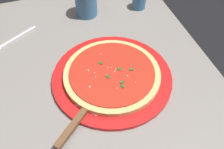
{
  "coord_description": "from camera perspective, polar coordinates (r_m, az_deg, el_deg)",
  "views": [
    {
      "loc": [
        -0.54,
        0.13,
        1.41
      ],
      "look_at": [
        -0.04,
        -0.04,
        0.79
      ],
      "focal_mm": 42.91,
      "sensor_mm": 36.0,
      "label": 1
    }
  ],
  "objects": [
    {
      "name": "fork",
      "position": [
        1.01,
        -20.69,
        6.71
      ],
      "size": [
        0.11,
        0.17,
        0.0
      ],
      "color": "silver",
      "rests_on": "restaurant_table"
    },
    {
      "name": "pizza_server",
      "position": [
        0.73,
        -6.76,
        -8.91
      ],
      "size": [
        0.18,
        0.19,
        0.01
      ],
      "color": "silver",
      "rests_on": "serving_plate"
    },
    {
      "name": "pizza",
      "position": [
        0.81,
        -0.0,
        0.1
      ],
      "size": [
        0.3,
        0.3,
        0.02
      ],
      "color": "#DBB26B",
      "rests_on": "serving_plate"
    },
    {
      "name": "restaurant_table",
      "position": [
        0.97,
        -3.0,
        -5.99
      ],
      "size": [
        0.98,
        0.75,
        0.77
      ],
      "color": "black",
      "rests_on": "ground_plane"
    },
    {
      "name": "serving_plate",
      "position": [
        0.83,
        0.0,
        -0.62
      ],
      "size": [
        0.37,
        0.37,
        0.01
      ],
      "primitive_type": "cylinder",
      "color": "red",
      "rests_on": "restaurant_table"
    },
    {
      "name": "cup_tall_drink",
      "position": [
        1.05,
        -5.55,
        15.07
      ],
      "size": [
        0.08,
        0.08,
        0.11
      ],
      "primitive_type": "cylinder",
      "color": "teal",
      "rests_on": "restaurant_table"
    },
    {
      "name": "cup_small_sauce",
      "position": [
        1.1,
        5.78,
        15.16
      ],
      "size": [
        0.05,
        0.05,
        0.05
      ],
      "primitive_type": "cylinder",
      "color": "teal",
      "rests_on": "restaurant_table"
    }
  ]
}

